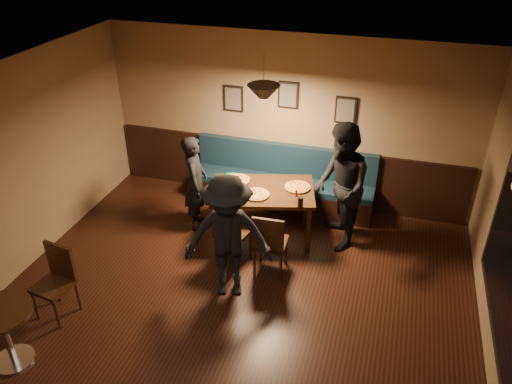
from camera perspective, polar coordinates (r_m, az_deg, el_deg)
floor at (r=6.08m, az=-4.94°, el=-16.93°), size 7.00×7.00×0.00m
ceiling at (r=4.45m, az=-6.52°, el=8.36°), size 7.00×7.00×0.00m
wall_back at (r=8.07m, az=3.64°, el=8.05°), size 6.00×0.00×6.00m
wainscot at (r=8.43m, az=3.40°, el=2.31°), size 5.88×0.06×1.00m
booth_bench at (r=8.20m, az=2.95°, el=1.46°), size 3.00×0.60×1.00m
picture_left at (r=8.17m, az=-2.59°, el=10.62°), size 0.32×0.04×0.42m
picture_center at (r=7.89m, az=3.70°, el=11.00°), size 0.32×0.04×0.42m
picture_right at (r=7.80m, az=10.19°, el=9.18°), size 0.32×0.04×0.42m
pendant_lamp at (r=6.69m, az=0.88°, el=11.12°), size 0.44×0.44×0.25m
dining_table at (r=7.51m, az=0.77°, el=-2.34°), size 1.68×1.31×0.80m
chair_near_left at (r=6.98m, az=-2.66°, el=-4.56°), size 0.50×0.50×0.93m
chair_near_right at (r=6.76m, az=1.70°, el=-5.66°), size 0.44×0.44×0.96m
diner_left at (r=7.60m, az=-6.90°, el=1.03°), size 0.51×0.64×1.52m
diner_right at (r=7.16m, az=9.63°, el=0.53°), size 1.00×1.12×1.89m
diner_front at (r=6.20m, az=-3.23°, el=-5.22°), size 1.23×0.89×1.71m
pizza_a at (r=7.52m, az=-2.14°, el=1.40°), size 0.47×0.47×0.04m
pizza_b at (r=7.14m, az=0.04°, el=-0.27°), size 0.46×0.46×0.04m
pizza_c at (r=7.35m, az=4.76°, el=0.57°), size 0.43×0.43×0.04m
soda_glass at (r=6.86m, az=5.09°, el=-1.17°), size 0.10×0.10×0.16m
tabasco_bottle at (r=7.12m, az=4.62°, el=-0.06°), size 0.04×0.04×0.13m
napkin_a at (r=7.69m, az=-2.83°, el=1.95°), size 0.19×0.19×0.01m
napkin_b at (r=7.23m, az=-4.43°, el=-0.12°), size 0.21×0.21×0.01m
cutlery_set at (r=7.03m, az=-0.11°, el=-0.98°), size 0.20×0.09×0.00m
cafe_table at (r=6.24m, az=-26.62°, el=-14.58°), size 0.75×0.75×0.74m
cafe_chair_far at (r=6.56m, az=-22.20°, el=-9.76°), size 0.48×0.48×0.94m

